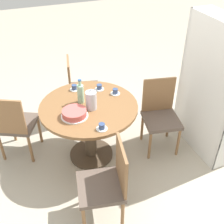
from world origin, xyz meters
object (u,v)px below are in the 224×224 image
object	(u,v)px
bookshelf	(210,94)
chair_b	(15,124)
chair_a	(80,87)
chair_c	(107,182)
cup_b	(102,127)
cup_c	(99,88)
cup_d	(115,92)
cup_a	(74,88)
water_bottle	(81,93)
chair_d	(160,114)
cake_main	(74,113)
coffee_pot	(91,100)

from	to	relation	value
bookshelf	chair_b	bearing A→B (deg)	73.31
chair_a	chair_c	world-z (taller)	same
cup_b	cup_c	bearing A→B (deg)	163.00
cup_d	cup_a	bearing A→B (deg)	-121.62
chair_c	water_bottle	bearing A→B (deg)	-171.84
cup_a	cup_d	distance (m)	0.50
chair_a	chair_d	size ratio (longest dim) A/B	1.00
water_bottle	cake_main	xyz separation A→B (m)	(0.24, -0.14, -0.08)
water_bottle	cup_d	distance (m)	0.43
cup_b	chair_d	bearing A→B (deg)	110.91
chair_a	chair_b	distance (m)	1.08
bookshelf	coffee_pot	size ratio (longest dim) A/B	6.77
cup_d	cup_b	bearing A→B (deg)	-32.88
cup_b	cup_a	bearing A→B (deg)	-175.68
bookshelf	chair_c	bearing A→B (deg)	110.41
coffee_pot	cup_d	size ratio (longest dim) A/B	2.15
water_bottle	cup_a	size ratio (longest dim) A/B	2.53
cake_main	cup_b	bearing A→B (deg)	33.56
water_bottle	cup_b	xyz separation A→B (m)	(0.54, 0.06, -0.09)
chair_c	water_bottle	world-z (taller)	water_bottle
chair_a	chair_c	bearing A→B (deg)	-175.20
coffee_pot	cup_b	distance (m)	0.39
cup_b	coffee_pot	bearing A→B (deg)	178.25
coffee_pot	cup_c	bearing A→B (deg)	148.54
cup_d	water_bottle	bearing A→B (deg)	-86.95
coffee_pot	bookshelf	bearing A→B (deg)	79.21
chair_c	chair_d	bearing A→B (deg)	139.17
cake_main	cup_b	world-z (taller)	cake_main
cup_b	bookshelf	bearing A→B (deg)	95.05
cup_c	chair_b	bearing A→B (deg)	-93.02
chair_c	chair_d	distance (m)	1.24
chair_d	coffee_pot	xyz separation A→B (m)	(-0.05, -0.86, 0.38)
cup_a	cup_c	distance (m)	0.30
chair_b	cake_main	size ratio (longest dim) A/B	3.15
chair_b	cake_main	distance (m)	0.84
coffee_pot	cake_main	xyz separation A→B (m)	(0.08, -0.21, -0.07)
chair_c	bookshelf	distance (m)	1.61
chair_b	cup_b	distance (m)	1.17
cup_a	cup_b	xyz separation A→B (m)	(0.82, 0.06, 0.00)
cup_c	coffee_pot	bearing A→B (deg)	-31.46
water_bottle	cup_a	xyz separation A→B (m)	(-0.28, -0.00, -0.09)
cup_a	cup_d	size ratio (longest dim) A/B	1.00
chair_d	cup_c	world-z (taller)	chair_d
chair_b	cup_d	world-z (taller)	chair_b
chair_b	cup_d	xyz separation A→B (m)	(0.22, 1.18, 0.30)
bookshelf	cup_d	size ratio (longest dim) A/B	14.56
chair_c	water_bottle	xyz separation A→B (m)	(-0.97, 0.05, 0.39)
chair_b	chair_c	size ratio (longest dim) A/B	1.00
water_bottle	cake_main	world-z (taller)	water_bottle
chair_c	cup_b	bearing A→B (deg)	176.55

